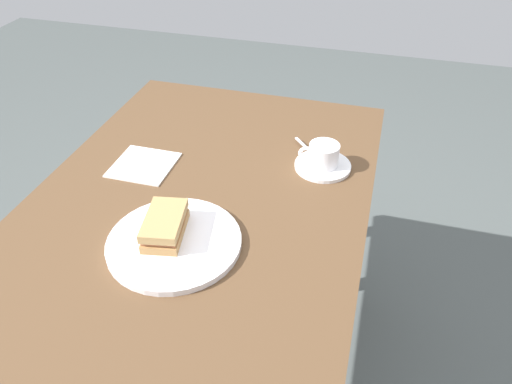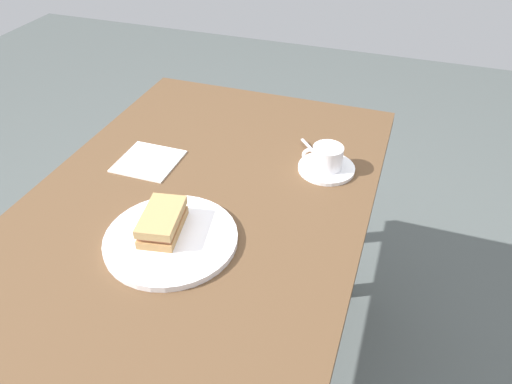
% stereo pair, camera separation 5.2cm
% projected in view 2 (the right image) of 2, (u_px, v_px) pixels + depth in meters
% --- Properties ---
extents(ground_plane, '(6.00, 6.00, 0.00)m').
position_uv_depth(ground_plane, '(217.00, 374.00, 1.62)').
color(ground_plane, '#4C5351').
extents(dining_table, '(1.11, 0.79, 0.77)m').
position_uv_depth(dining_table, '(204.00, 230.00, 1.22)').
color(dining_table, brown).
rests_on(dining_table, ground_plane).
extents(sandwich_plate, '(0.28, 0.28, 0.01)m').
position_uv_depth(sandwich_plate, '(171.00, 239.00, 1.01)').
color(sandwich_plate, white).
rests_on(sandwich_plate, dining_table).
extents(sandwich_front, '(0.14, 0.10, 0.05)m').
position_uv_depth(sandwich_front, '(162.00, 222.00, 1.01)').
color(sandwich_front, '#AF814B').
rests_on(sandwich_front, sandwich_plate).
extents(coffee_saucer, '(0.14, 0.14, 0.01)m').
position_uv_depth(coffee_saucer, '(326.00, 168.00, 1.22)').
color(coffee_saucer, white).
rests_on(coffee_saucer, dining_table).
extents(coffee_cup, '(0.08, 0.10, 0.06)m').
position_uv_depth(coffee_cup, '(327.00, 156.00, 1.20)').
color(coffee_cup, white).
rests_on(coffee_cup, coffee_saucer).
extents(spoon, '(0.08, 0.07, 0.01)m').
position_uv_depth(spoon, '(313.00, 151.00, 1.27)').
color(spoon, silver).
rests_on(spoon, coffee_saucer).
extents(napkin, '(0.15, 0.15, 0.00)m').
position_uv_depth(napkin, '(149.00, 161.00, 1.25)').
color(napkin, white).
rests_on(napkin, dining_table).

